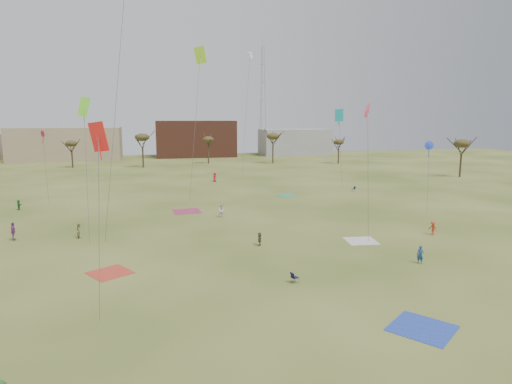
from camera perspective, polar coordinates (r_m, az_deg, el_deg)
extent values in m
plane|color=#3E4E18|center=(33.83, 4.94, -12.59)|extent=(260.00, 260.00, 0.00)
imported|color=navy|center=(41.63, 20.73, -7.70)|extent=(0.67, 0.71, 1.63)
imported|color=#8E8B5A|center=(50.87, -22.13, -4.71)|extent=(0.71, 0.85, 1.60)
imported|color=brown|center=(44.40, 0.47, -6.18)|extent=(0.74, 1.32, 1.36)
imported|color=red|center=(52.17, 22.17, -4.39)|extent=(0.84, 1.13, 1.56)
imported|color=#8E3C91|center=(52.84, -29.23, -4.53)|extent=(0.76, 1.22, 1.93)
imported|color=silver|center=(56.95, -4.54, -2.46)|extent=(0.92, 0.75, 1.75)
imported|color=#287A31|center=(69.89, -28.66, -1.48)|extent=(1.14, 1.36, 1.47)
imported|color=#B11E2E|center=(89.17, -5.44, 1.95)|extent=(1.08, 1.01, 1.85)
cube|color=red|center=(38.97, -18.60, -10.02)|extent=(4.23, 4.23, 0.03)
cube|color=#2948B5|center=(29.87, 20.93, -16.35)|extent=(4.92, 4.92, 0.03)
cube|color=silver|center=(47.46, 13.61, -6.26)|extent=(3.52, 3.52, 0.03)
cube|color=#A23155|center=(61.27, -9.06, -2.52)|extent=(3.96, 3.96, 0.03)
cube|color=#389B71|center=(73.27, 4.03, -0.43)|extent=(3.09, 3.09, 0.03)
cube|color=#131335|center=(34.96, 5.11, -11.10)|extent=(0.62, 0.62, 0.04)
cube|color=#131335|center=(34.76, 4.80, -10.82)|extent=(0.26, 0.52, 0.44)
cube|color=#142138|center=(78.94, 12.67, 0.39)|extent=(0.60, 0.60, 0.04)
cube|color=#142138|center=(79.05, 12.81, 0.57)|extent=(0.24, 0.52, 0.44)
cube|color=red|center=(30.13, -19.95, 6.82)|extent=(0.98, 0.98, 1.92)
cube|color=red|center=(30.16, -19.87, 5.55)|extent=(0.08, 0.08, 1.72)
cylinder|color=#4C4C51|center=(28.69, -19.88, -4.10)|extent=(0.13, 4.40, 10.71)
cube|color=#70E528|center=(49.09, -21.65, 10.34)|extent=(1.04, 1.04, 2.04)
cube|color=#70E528|center=(49.07, -21.59, 9.51)|extent=(0.08, 0.08, 1.83)
cylinder|color=#4C4C51|center=(46.72, -21.32, 2.40)|extent=(0.47, 5.35, 13.07)
cone|color=#EE4B77|center=(41.45, 14.45, 10.34)|extent=(1.41, 0.10, 1.41)
cube|color=#EE4B77|center=(41.45, 14.40, 9.10)|extent=(0.08, 0.08, 2.31)
cylinder|color=#4C4C51|center=(42.29, 14.48, 1.75)|extent=(1.00, 0.62, 12.60)
cylinder|color=#4C4C51|center=(43.85, -17.89, 10.98)|extent=(3.33, 1.30, 26.51)
cone|color=blue|center=(64.80, 21.75, 5.70)|extent=(1.17, 0.09, 1.17)
cube|color=blue|center=(64.85, 21.71, 5.04)|extent=(0.08, 0.08, 1.92)
cylinder|color=#4C4C51|center=(62.01, 21.63, 1.75)|extent=(3.50, 5.38, 8.22)
cube|color=#A1E526|center=(65.88, -7.32, 17.37)|extent=(1.19, 1.19, 2.33)
cube|color=#A1E526|center=(65.77, -7.30, 16.67)|extent=(0.08, 0.08, 2.10)
cylinder|color=#4C4C51|center=(64.07, -8.01, 8.23)|extent=(2.29, 2.25, 20.84)
cone|color=#AD1234|center=(69.77, -26.16, 6.87)|extent=(0.92, 0.07, 0.92)
cube|color=#AD1234|center=(69.79, -26.13, 6.39)|extent=(0.08, 0.08, 1.51)
cylinder|color=#4C4C51|center=(69.20, -25.84, 2.84)|extent=(0.48, 1.77, 9.71)
cube|color=teal|center=(75.41, 10.85, 9.86)|extent=(1.05, 1.05, 2.06)
cube|color=teal|center=(75.40, 10.83, 9.31)|extent=(0.08, 0.08, 1.86)
cylinder|color=#4C4C51|center=(76.46, 11.02, 5.20)|extent=(1.53, 1.24, 12.40)
cube|color=white|center=(94.74, -0.81, 17.48)|extent=(0.76, 0.76, 1.31)
cube|color=white|center=(94.64, -0.81, 17.02)|extent=(0.08, 0.08, 1.96)
cylinder|color=#4C4C51|center=(90.79, -1.33, 9.96)|extent=(3.06, 5.66, 24.83)
cylinder|color=#3A2B1E|center=(123.70, -22.94, 3.95)|extent=(0.40, 0.40, 4.32)
ellipsoid|color=#473D1E|center=(123.42, -23.07, 5.88)|extent=(3.02, 3.02, 1.58)
cylinder|color=#3A2B1E|center=(118.08, -14.60, 4.43)|extent=(0.40, 0.40, 5.40)
ellipsoid|color=#473D1E|center=(117.75, -14.70, 6.96)|extent=(3.78, 3.78, 1.98)
cylinder|color=#3A2B1E|center=(125.13, -6.26, 4.79)|extent=(0.40, 0.40, 4.68)
ellipsoid|color=#473D1E|center=(124.83, -6.30, 6.86)|extent=(3.28, 3.28, 1.72)
cylinder|color=#3A2B1E|center=(124.83, 2.23, 4.97)|extent=(0.40, 0.40, 5.28)
ellipsoid|color=#473D1E|center=(124.52, 2.24, 7.31)|extent=(3.70, 3.70, 1.94)
cylinder|color=#3A2B1E|center=(126.40, 10.75, 4.62)|extent=(0.40, 0.40, 4.20)
ellipsoid|color=#473D1E|center=(126.12, 10.81, 6.45)|extent=(2.94, 2.94, 1.54)
cylinder|color=#3A2B1E|center=(105.58, 25.22, 3.14)|extent=(0.40, 0.40, 5.04)
ellipsoid|color=#473D1E|center=(105.22, 25.41, 5.77)|extent=(3.53, 3.53, 1.85)
cube|color=#937F60|center=(146.96, -23.55, 5.80)|extent=(32.00, 14.00, 10.00)
cube|color=brown|center=(150.56, -7.98, 6.96)|extent=(26.00, 16.00, 12.00)
cube|color=gray|center=(156.15, 5.08, 6.55)|extent=(24.00, 12.00, 9.00)
cylinder|color=#9EA3A8|center=(160.12, 1.19, 11.86)|extent=(0.16, 0.16, 38.00)
cylinder|color=#9EA3A8|center=(160.53, 0.64, 11.85)|extent=(0.16, 0.16, 38.00)
cylinder|color=#9EA3A8|center=(159.02, 0.78, 11.87)|extent=(0.16, 0.16, 38.00)
cylinder|color=#9EA3A8|center=(161.99, 0.89, 19.12)|extent=(0.10, 0.10, 3.00)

